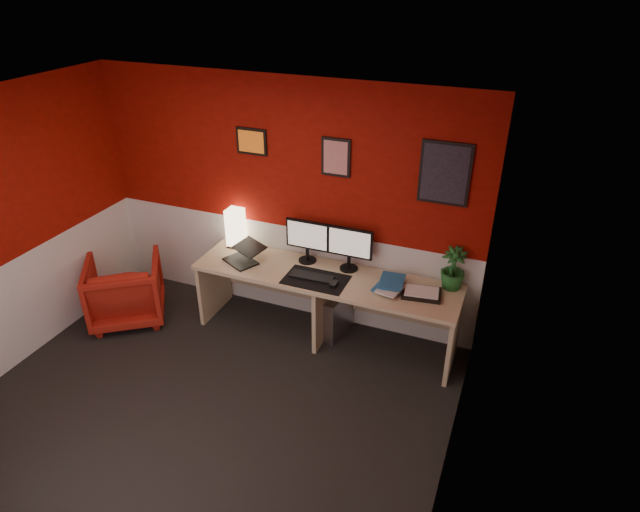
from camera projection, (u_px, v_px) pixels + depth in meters
The scene contains 25 objects.
ground at pixel (202, 415), 4.61m from camera, with size 4.00×3.50×0.01m, color black.
ceiling at pixel (160, 123), 3.40m from camera, with size 4.00×3.50×0.01m, color white.
wall_back at pixel (285, 203), 5.43m from camera, with size 4.00×0.01×2.50m, color #951309.
wall_right at pixel (458, 356), 3.35m from camera, with size 0.01×3.50×2.50m, color #951309.
wainscot_back at pixel (287, 268), 5.78m from camera, with size 4.00×0.01×1.00m, color silver.
wainscot_left at pixel (11, 316), 5.01m from camera, with size 0.01×3.50×1.00m, color silver.
wainscot_right at pixel (444, 442), 3.72m from camera, with size 0.01×3.50×1.00m, color silver.
desk at pixel (325, 307), 5.39m from camera, with size 2.60×0.65×0.73m, color tan.
shoji_lamp at pixel (236, 229), 5.64m from camera, with size 0.16×0.16×0.40m, color #FFE5B2.
laptop at pixel (240, 252), 5.38m from camera, with size 0.33×0.23×0.22m, color black.
monitor_left at pixel (307, 235), 5.32m from camera, with size 0.45×0.06×0.58m, color black.
monitor_right at pixel (349, 243), 5.18m from camera, with size 0.45×0.06×0.58m, color black.
desk_mat at pixel (316, 280), 5.14m from camera, with size 0.60×0.38×0.01m, color black.
keyboard at pixel (312, 276), 5.16m from camera, with size 0.42×0.14×0.02m, color black.
mouse at pixel (334, 284), 5.03m from camera, with size 0.06×0.10×0.03m, color black.
book_bottom at pixel (377, 284), 5.05m from camera, with size 0.20×0.27×0.03m, color #205D94.
book_middle at pixel (381, 285), 4.98m from camera, with size 0.20×0.27×0.02m, color silver.
book_top at pixel (380, 280), 5.02m from camera, with size 0.22×0.30×0.03m, color #205D94.
zen_tray at pixel (422, 293), 4.90m from camera, with size 0.35×0.25×0.03m, color black.
potted_plant at pixel (453, 268), 4.92m from camera, with size 0.23×0.23×0.40m, color #19591E.
pc_tower at pixel (335, 313), 5.53m from camera, with size 0.20×0.45×0.45m, color #99999E.
armchair at pixel (125, 290), 5.70m from camera, with size 0.73×0.75×0.68m, color #A61C10.
art_left at pixel (252, 141), 5.23m from camera, with size 0.32×0.02×0.26m, color orange.
art_center at pixel (336, 157), 4.97m from camera, with size 0.28×0.02×0.36m, color red.
art_right at pixel (445, 173), 4.66m from camera, with size 0.44×0.02×0.56m, color black.
Camera 1 is at (2.19, -2.76, 3.41)m, focal length 30.53 mm.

